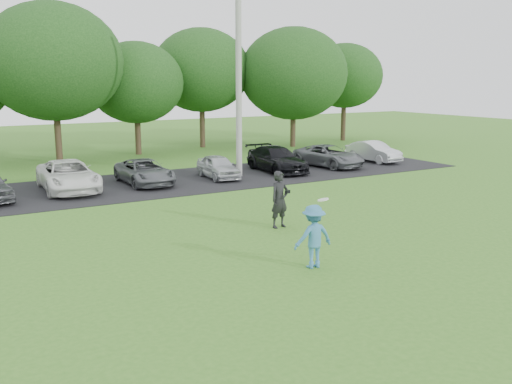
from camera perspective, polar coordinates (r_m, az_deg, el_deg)
ground at (r=14.44m, az=7.08°, el=-7.43°), size 100.00×100.00×0.00m
parking_lot at (r=25.67m, az=-10.76°, el=0.79°), size 32.00×6.50×0.03m
utility_pole at (r=26.85m, az=-1.74°, el=11.80°), size 0.28×0.28×9.69m
frisbee_player at (r=14.15m, az=5.76°, el=-4.43°), size 1.06×0.72×1.81m
camera_bystander at (r=17.82m, az=2.37°, el=-0.75°), size 0.71×0.52×1.79m
parked_cars at (r=25.60m, az=-10.37°, el=2.12°), size 28.07×4.70×1.25m
tree_row at (r=35.01m, az=-14.19°, el=11.46°), size 42.39×9.85×8.64m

